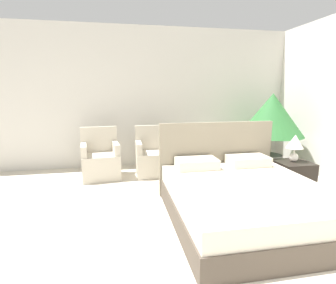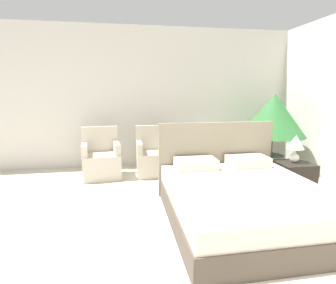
# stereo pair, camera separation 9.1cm
# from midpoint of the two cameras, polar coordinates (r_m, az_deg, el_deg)

# --- Properties ---
(wall_back) EXTENTS (10.00, 0.06, 2.90)m
(wall_back) POSITION_cam_midpoint_polar(r_m,az_deg,el_deg) (5.69, -1.12, 9.59)
(wall_back) COLOR silver
(wall_back) RESTS_ON ground_plane
(bed) EXTENTS (1.81, 2.02, 1.13)m
(bed) POSITION_cam_midpoint_polar(r_m,az_deg,el_deg) (3.47, 16.23, -11.78)
(bed) COLOR #4C4238
(bed) RESTS_ON ground_plane
(armchair_near_window_left) EXTENTS (0.73, 0.64, 0.93)m
(armchair_near_window_left) POSITION_cam_midpoint_polar(r_m,az_deg,el_deg) (5.03, -13.78, -4.19)
(armchair_near_window_left) COLOR beige
(armchair_near_window_left) RESTS_ON ground_plane
(armchair_near_window_right) EXTENTS (0.68, 0.57, 0.93)m
(armchair_near_window_right) POSITION_cam_midpoint_polar(r_m,az_deg,el_deg) (5.05, -2.46, -3.81)
(armchair_near_window_right) COLOR beige
(armchair_near_window_right) RESTS_ON ground_plane
(potted_palm) EXTENTS (1.25, 1.25, 1.55)m
(potted_palm) POSITION_cam_midpoint_polar(r_m,az_deg,el_deg) (5.59, 22.37, 4.87)
(potted_palm) COLOR #4C4C4C
(potted_palm) RESTS_ON ground_plane
(nightstand) EXTENTS (0.51, 0.47, 0.51)m
(nightstand) POSITION_cam_midpoint_polar(r_m,az_deg,el_deg) (4.59, 26.09, -7.10)
(nightstand) COLOR black
(nightstand) RESTS_ON ground_plane
(table_lamp) EXTENTS (0.26, 0.26, 0.42)m
(table_lamp) POSITION_cam_midpoint_polar(r_m,az_deg,el_deg) (4.48, 26.54, -0.47)
(table_lamp) COLOR white
(table_lamp) RESTS_ON nightstand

